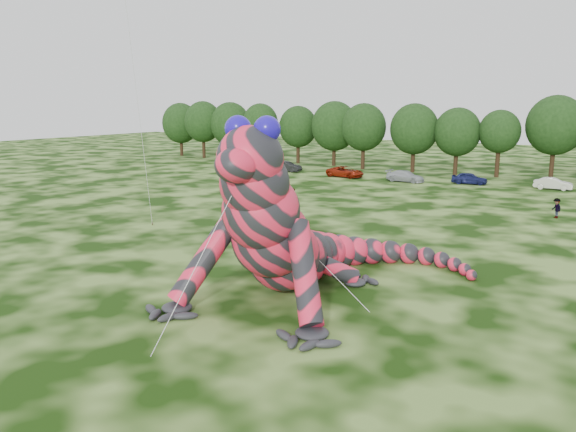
# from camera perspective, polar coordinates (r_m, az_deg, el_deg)

# --- Properties ---
(ground) EXTENTS (240.00, 240.00, 0.00)m
(ground) POSITION_cam_1_polar(r_m,az_deg,el_deg) (26.16, -7.08, -10.08)
(ground) COLOR #16330A
(ground) RESTS_ON ground
(inflatable_gecko) EXTENTS (16.90, 19.48, 9.06)m
(inflatable_gecko) POSITION_cam_1_polar(r_m,az_deg,el_deg) (28.87, 0.65, 1.41)
(inflatable_gecko) COLOR #F62446
(inflatable_gecko) RESTS_ON ground
(tree_0) EXTENTS (6.91, 6.22, 9.51)m
(tree_0) POSITION_cam_1_polar(r_m,az_deg,el_deg) (104.94, -10.83, 8.64)
(tree_0) COLOR black
(tree_0) RESTS_ON ground
(tree_1) EXTENTS (6.74, 6.07, 9.81)m
(tree_1) POSITION_cam_1_polar(r_m,az_deg,el_deg) (100.01, -8.60, 8.67)
(tree_1) COLOR black
(tree_1) RESTS_ON ground
(tree_2) EXTENTS (7.04, 6.34, 9.64)m
(tree_2) POSITION_cam_1_polar(r_m,az_deg,el_deg) (97.28, -5.87, 8.61)
(tree_2) COLOR black
(tree_2) RESTS_ON ground
(tree_3) EXTENTS (5.81, 5.23, 9.44)m
(tree_3) POSITION_cam_1_polar(r_m,az_deg,el_deg) (91.69, -2.81, 8.43)
(tree_3) COLOR black
(tree_3) RESTS_ON ground
(tree_4) EXTENTS (6.22, 5.60, 9.06)m
(tree_4) POSITION_cam_1_polar(r_m,az_deg,el_deg) (89.89, 1.03, 8.25)
(tree_4) COLOR black
(tree_4) RESTS_ON ground
(tree_5) EXTENTS (7.16, 6.44, 9.80)m
(tree_5) POSITION_cam_1_polar(r_m,az_deg,el_deg) (86.56, 4.72, 8.34)
(tree_5) COLOR black
(tree_5) RESTS_ON ground
(tree_6) EXTENTS (6.52, 5.86, 9.49)m
(tree_6) POSITION_cam_1_polar(r_m,az_deg,el_deg) (82.65, 7.67, 8.02)
(tree_6) COLOR black
(tree_6) RESTS_ON ground
(tree_7) EXTENTS (6.68, 6.01, 9.48)m
(tree_7) POSITION_cam_1_polar(r_m,az_deg,el_deg) (80.10, 12.66, 7.74)
(tree_7) COLOR black
(tree_7) RESTS_ON ground
(tree_8) EXTENTS (6.14, 5.53, 8.94)m
(tree_8) POSITION_cam_1_polar(r_m,az_deg,el_deg) (78.65, 16.78, 7.27)
(tree_8) COLOR black
(tree_8) RESTS_ON ground
(tree_9) EXTENTS (5.27, 4.74, 8.68)m
(tree_9) POSITION_cam_1_polar(r_m,az_deg,el_deg) (77.88, 20.62, 6.89)
(tree_9) COLOR black
(tree_9) RESTS_ON ground
(tree_10) EXTENTS (7.09, 6.38, 10.50)m
(tree_10) POSITION_cam_1_polar(r_m,az_deg,el_deg) (78.15, 25.43, 7.21)
(tree_10) COLOR black
(tree_10) RESTS_ON ground
(car_0) EXTENTS (4.20, 2.37, 1.35)m
(car_0) POSITION_cam_1_polar(r_m,az_deg,el_deg) (80.71, -3.17, 5.13)
(car_0) COLOR white
(car_0) RESTS_ON ground
(car_1) EXTENTS (4.40, 1.69, 1.43)m
(car_1) POSITION_cam_1_polar(r_m,az_deg,el_deg) (79.19, -0.16, 5.05)
(car_1) COLOR black
(car_1) RESTS_ON ground
(car_2) EXTENTS (5.28, 2.99, 1.39)m
(car_2) POSITION_cam_1_polar(r_m,az_deg,el_deg) (73.60, 5.84, 4.49)
(car_2) COLOR maroon
(car_2) RESTS_ON ground
(car_3) EXTENTS (4.91, 2.42, 1.37)m
(car_3) POSITION_cam_1_polar(r_m,az_deg,el_deg) (70.34, 11.83, 3.97)
(car_3) COLOR #AAAEB4
(car_3) RESTS_ON ground
(car_4) EXTENTS (4.29, 2.11, 1.41)m
(car_4) POSITION_cam_1_polar(r_m,az_deg,el_deg) (70.32, 17.96, 3.67)
(car_4) COLOR navy
(car_4) RESTS_ON ground
(car_5) EXTENTS (4.07, 1.55, 1.32)m
(car_5) POSITION_cam_1_polar(r_m,az_deg,el_deg) (69.37, 25.33, 2.99)
(car_5) COLOR silver
(car_5) RESTS_ON ground
(spectator_2) EXTENTS (1.18, 1.25, 1.70)m
(spectator_2) POSITION_cam_1_polar(r_m,az_deg,el_deg) (52.26, 25.61, 0.73)
(spectator_2) COLOR gray
(spectator_2) RESTS_ON ground
(spectator_0) EXTENTS (0.55, 0.74, 1.86)m
(spectator_0) POSITION_cam_1_polar(r_m,az_deg,el_deg) (51.48, 0.48, 1.81)
(spectator_0) COLOR gray
(spectator_0) RESTS_ON ground
(spectator_1) EXTENTS (1.17, 1.13, 1.89)m
(spectator_1) POSITION_cam_1_polar(r_m,az_deg,el_deg) (48.20, -0.92, 1.16)
(spectator_1) COLOR gray
(spectator_1) RESTS_ON ground
(spectator_4) EXTENTS (0.90, 0.75, 1.57)m
(spectator_4) POSITION_cam_1_polar(r_m,az_deg,el_deg) (64.56, -1.78, 3.65)
(spectator_4) COLOR gray
(spectator_4) RESTS_ON ground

